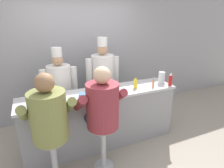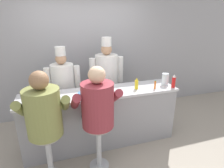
{
  "view_description": "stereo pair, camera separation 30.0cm",
  "coord_description": "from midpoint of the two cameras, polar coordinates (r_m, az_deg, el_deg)",
  "views": [
    {
      "loc": [
        -0.96,
        -2.33,
        2.08
      ],
      "look_at": [
        0.18,
        0.26,
        1.07
      ],
      "focal_mm": 30.0,
      "sensor_mm": 36.0,
      "label": 1
    },
    {
      "loc": [
        -0.68,
        -2.44,
        2.08
      ],
      "look_at": [
        0.18,
        0.26,
        1.07
      ],
      "focal_mm": 30.0,
      "sensor_mm": 36.0,
      "label": 2
    }
  ],
  "objects": [
    {
      "name": "cook_in_whites_far",
      "position": [
        3.71,
        0.69,
        1.97
      ],
      "size": [
        0.68,
        0.44,
        1.74
      ],
      "color": "#232328",
      "rests_on": "ground_plane"
    },
    {
      "name": "cereal_bowl",
      "position": [
        2.86,
        -6.1,
        -3.1
      ],
      "size": [
        0.14,
        0.14,
        0.05
      ],
      "color": "#4C7FB7",
      "rests_on": "diner_counter"
    },
    {
      "name": "water_pitcher_clear",
      "position": [
        3.46,
        18.27,
        1.37
      ],
      "size": [
        0.13,
        0.12,
        0.21
      ],
      "color": "silver",
      "rests_on": "diner_counter"
    },
    {
      "name": "ground_plane",
      "position": [
        3.27,
        1.07,
        -19.94
      ],
      "size": [
        20.0,
        20.0,
        0.0
      ],
      "primitive_type": "plane",
      "color": "#9E9384"
    },
    {
      "name": "ketchup_bottle_red",
      "position": [
        3.36,
        20.74,
        0.69
      ],
      "size": [
        0.06,
        0.06,
        0.23
      ],
      "color": "red",
      "rests_on": "diner_counter"
    },
    {
      "name": "coffee_mug_blue",
      "position": [
        3.07,
        -0.01,
        -1.07
      ],
      "size": [
        0.13,
        0.08,
        0.08
      ],
      "color": "#4C7AB2",
      "rests_on": "diner_counter"
    },
    {
      "name": "wall_back",
      "position": [
        4.09,
        -5.91,
        9.22
      ],
      "size": [
        10.0,
        0.06,
        2.7
      ],
      "color": "#99999E",
      "rests_on": "ground_plane"
    },
    {
      "name": "cook_in_whites_near",
      "position": [
        3.49,
        -12.22,
        -0.85
      ],
      "size": [
        0.63,
        0.4,
        1.61
      ],
      "color": "#232328",
      "rests_on": "ground_plane"
    },
    {
      "name": "breakfast_plate",
      "position": [
        2.82,
        -17.13,
        -4.53
      ],
      "size": [
        0.27,
        0.27,
        0.05
      ],
      "color": "white",
      "rests_on": "diner_counter"
    },
    {
      "name": "mustard_bottle_yellow",
      "position": [
        3.13,
        10.21,
        -0.01
      ],
      "size": [
        0.06,
        0.06,
        0.2
      ],
      "color": "yellow",
      "rests_on": "diner_counter"
    },
    {
      "name": "hot_sauce_bottle_orange",
      "position": [
        3.22,
        15.62,
        -0.29
      ],
      "size": [
        0.03,
        0.03,
        0.15
      ],
      "color": "orange",
      "rests_on": "diner_counter"
    },
    {
      "name": "diner_seated_maroon",
      "position": [
        2.51,
        -1.15,
        -7.1
      ],
      "size": [
        0.65,
        0.65,
        1.52
      ],
      "color": "#B2B5BA",
      "rests_on": "ground_plane"
    },
    {
      "name": "diner_counter",
      "position": [
        3.22,
        -0.53,
        -10.26
      ],
      "size": [
        2.55,
        0.57,
        0.95
      ],
      "color": "gray",
      "rests_on": "ground_plane"
    },
    {
      "name": "diner_seated_olive",
      "position": [
        2.43,
        -16.73,
        -8.99
      ],
      "size": [
        0.65,
        0.64,
        1.52
      ],
      "color": "#B2B5BA",
      "rests_on": "ground_plane"
    }
  ]
}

